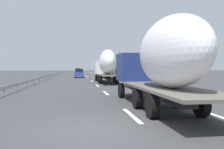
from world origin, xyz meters
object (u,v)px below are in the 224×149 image
(car_blue_sedan, at_px, (79,73))
(truck_lead, at_px, (106,64))
(car_yellow_coupe, at_px, (78,71))
(truck_trailing, at_px, (160,60))
(road_sign, at_px, (107,68))
(car_white_van, at_px, (78,71))

(car_blue_sedan, bearing_deg, truck_lead, -167.95)
(truck_lead, bearing_deg, car_yellow_coupe, 3.52)
(truck_trailing, xyz_separation_m, road_sign, (44.47, -3.10, -0.39))
(truck_lead, distance_m, car_blue_sedan, 17.64)
(car_yellow_coupe, bearing_deg, truck_lead, -176.48)
(truck_trailing, relative_size, car_blue_sedan, 2.82)
(truck_trailing, distance_m, car_white_van, 68.99)
(car_white_van, height_order, car_blue_sedan, car_white_van)
(car_white_van, relative_size, road_sign, 1.44)
(car_yellow_coupe, distance_m, car_blue_sedan, 43.04)
(truck_lead, xyz_separation_m, road_sign, (23.18, -3.10, -0.46))
(car_blue_sedan, height_order, road_sign, road_sign)
(truck_lead, xyz_separation_m, car_blue_sedan, (17.18, 3.67, -1.62))
(car_yellow_coupe, height_order, car_blue_sedan, car_blue_sedan)
(truck_trailing, xyz_separation_m, car_white_van, (68.88, 3.68, -1.53))
(truck_trailing, bearing_deg, car_blue_sedan, 5.45)
(car_white_van, relative_size, car_blue_sedan, 1.01)
(car_yellow_coupe, distance_m, road_sign, 37.68)
(truck_trailing, xyz_separation_m, car_yellow_coupe, (81.51, 3.71, -1.57))
(truck_lead, xyz_separation_m, car_white_van, (47.59, 3.68, -1.60))
(car_white_van, bearing_deg, car_blue_sedan, -179.97)
(car_blue_sedan, relative_size, road_sign, 1.43)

